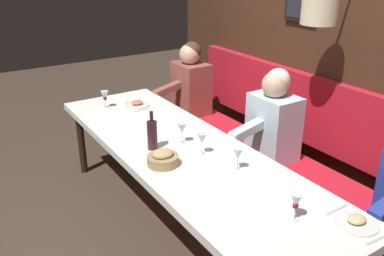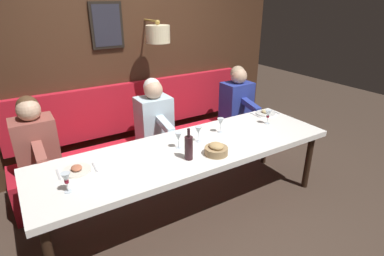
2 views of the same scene
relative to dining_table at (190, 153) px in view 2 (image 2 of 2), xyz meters
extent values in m
plane|color=#423328|center=(0.00, 0.00, -0.68)|extent=(12.00, 12.00, 0.00)
cube|color=white|center=(0.00, 0.00, 0.03)|extent=(0.90, 2.99, 0.06)
cylinder|color=black|center=(-0.35, -1.40, -0.34)|extent=(0.07, 0.07, 0.68)
cylinder|color=black|center=(0.35, -1.40, -0.34)|extent=(0.07, 0.07, 0.68)
cylinder|color=black|center=(0.35, 1.40, -0.34)|extent=(0.07, 0.07, 0.68)
cube|color=red|center=(0.89, 0.00, -0.46)|extent=(0.52, 3.19, 0.45)
cube|color=#422819|center=(1.48, 0.00, 0.77)|extent=(0.10, 4.39, 2.90)
cube|color=red|center=(1.39, 0.00, 0.09)|extent=(0.10, 3.19, 0.64)
cube|color=black|center=(1.42, 0.26, 1.11)|extent=(0.04, 0.38, 0.52)
cube|color=#23232D|center=(1.40, 0.26, 1.11)|extent=(0.01, 0.32, 0.46)
cylinder|color=#A37F38|center=(1.25, -0.23, 1.16)|extent=(0.35, 0.02, 0.02)
cylinder|color=beige|center=(1.08, -0.23, 1.02)|extent=(0.28, 0.28, 0.20)
sphere|color=#A37F38|center=(1.08, -0.23, 1.15)|extent=(0.06, 0.06, 0.06)
cube|color=#283893|center=(0.89, -1.32, 0.05)|extent=(0.30, 0.40, 0.56)
sphere|color=#D1A889|center=(0.87, -1.32, 0.43)|extent=(0.22, 0.22, 0.22)
sphere|color=tan|center=(0.90, -1.32, 0.46)|extent=(0.20, 0.20, 0.20)
cube|color=#283893|center=(0.60, -1.32, 0.09)|extent=(0.33, 0.09, 0.14)
cube|color=silver|center=(0.89, -0.04, 0.05)|extent=(0.30, 0.40, 0.56)
sphere|color=#D1A889|center=(0.87, -0.04, 0.43)|extent=(0.22, 0.22, 0.22)
sphere|color=silver|center=(0.90, -0.04, 0.46)|extent=(0.20, 0.20, 0.20)
cube|color=silver|center=(0.60, -0.04, 0.09)|extent=(0.33, 0.09, 0.14)
cube|color=#934C42|center=(0.89, 1.27, 0.05)|extent=(0.30, 0.40, 0.56)
sphere|color=#D1A889|center=(0.87, 1.27, 0.43)|extent=(0.22, 0.22, 0.22)
sphere|color=#4C331E|center=(0.90, 1.27, 0.46)|extent=(0.20, 0.20, 0.20)
cube|color=#934C42|center=(0.60, 1.27, 0.09)|extent=(0.33, 0.09, 0.14)
cylinder|color=silver|center=(0.31, -1.30, 0.07)|extent=(0.24, 0.24, 0.01)
ellipsoid|color=#D1BC84|center=(0.31, -1.30, 0.09)|extent=(0.11, 0.09, 0.04)
cube|color=silver|center=(0.29, -1.45, 0.06)|extent=(0.17, 0.03, 0.01)
cube|color=silver|center=(0.33, -1.16, 0.06)|extent=(0.18, 0.02, 0.01)
cylinder|color=silver|center=(0.13, 1.04, 0.07)|extent=(0.24, 0.24, 0.01)
ellipsoid|color=#B76647|center=(0.13, 1.04, 0.09)|extent=(0.11, 0.09, 0.04)
cube|color=silver|center=(0.11, 0.90, 0.06)|extent=(0.17, 0.02, 0.01)
cube|color=silver|center=(0.15, 1.19, 0.06)|extent=(0.18, 0.02, 0.01)
cylinder|color=silver|center=(0.06, 0.10, 0.06)|extent=(0.06, 0.06, 0.00)
cylinder|color=silver|center=(0.06, 0.10, 0.10)|extent=(0.01, 0.01, 0.07)
cone|color=silver|center=(0.06, 0.10, 0.18)|extent=(0.07, 0.07, 0.08)
cylinder|color=silver|center=(-0.14, 1.17, 0.06)|extent=(0.06, 0.06, 0.00)
cylinder|color=silver|center=(-0.14, 1.17, 0.10)|extent=(0.01, 0.01, 0.07)
cone|color=silver|center=(-0.14, 1.17, 0.18)|extent=(0.07, 0.07, 0.08)
cylinder|color=maroon|center=(-0.14, 1.17, 0.15)|extent=(0.03, 0.03, 0.03)
cylinder|color=silver|center=(0.08, -0.15, 0.06)|extent=(0.06, 0.06, 0.00)
cylinder|color=silver|center=(0.08, -0.15, 0.10)|extent=(0.01, 0.01, 0.07)
cone|color=silver|center=(0.08, -0.15, 0.18)|extent=(0.07, 0.07, 0.08)
cylinder|color=silver|center=(0.06, -1.09, 0.06)|extent=(0.06, 0.06, 0.00)
cylinder|color=silver|center=(0.06, -1.09, 0.10)|extent=(0.01, 0.01, 0.07)
cone|color=silver|center=(0.06, -1.09, 0.18)|extent=(0.07, 0.07, 0.08)
cylinder|color=maroon|center=(0.06, -1.09, 0.15)|extent=(0.03, 0.03, 0.02)
cylinder|color=silver|center=(0.14, -0.48, 0.06)|extent=(0.06, 0.06, 0.00)
cylinder|color=silver|center=(0.14, -0.48, 0.10)|extent=(0.01, 0.01, 0.07)
cone|color=silver|center=(0.14, -0.48, 0.18)|extent=(0.07, 0.07, 0.08)
cylinder|color=#33191E|center=(-0.19, 0.13, 0.17)|extent=(0.08, 0.08, 0.22)
cylinder|color=#33191E|center=(-0.19, 0.13, 0.32)|extent=(0.03, 0.03, 0.08)
cylinder|color=#9E7F56|center=(-0.24, -0.14, 0.09)|extent=(0.22, 0.22, 0.07)
ellipsoid|color=tan|center=(-0.24, -0.14, 0.14)|extent=(0.15, 0.13, 0.06)
camera|label=1|loc=(-1.44, -2.37, 1.41)|focal=38.34mm
camera|label=2|loc=(-2.31, 1.41, 1.42)|focal=28.90mm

